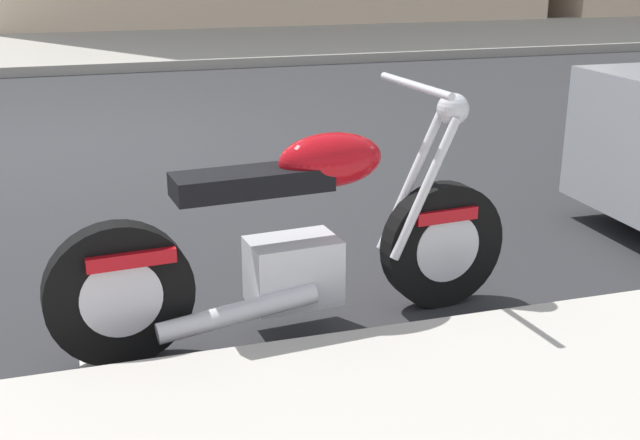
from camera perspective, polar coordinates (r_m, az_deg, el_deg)
The scene contains 3 objects.
ground_plane at distance 7.49m, azimuth -16.94°, elevation 5.14°, with size 260.00×260.00×0.00m, color #28282B.
parking_stall_stripe at distance 3.93m, azimuth -16.02°, elevation -6.98°, with size 0.12×2.20×0.01m, color silver.
parked_motorcycle at distance 3.55m, azimuth -1.57°, elevation -1.67°, with size 2.15×0.62×1.11m.
Camera 1 is at (0.03, -7.31, 1.66)m, focal length 44.84 mm.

